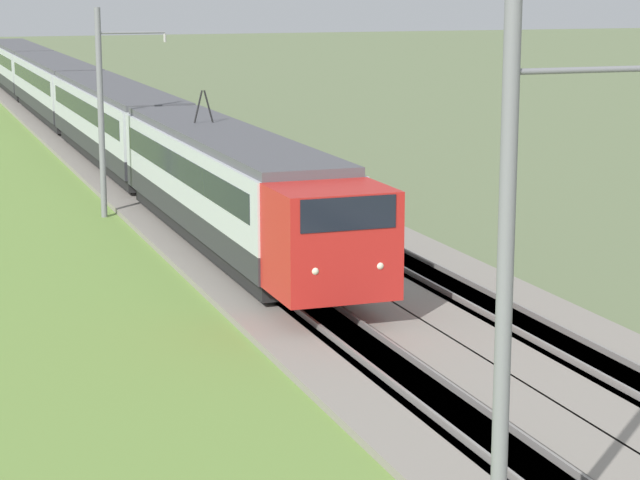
# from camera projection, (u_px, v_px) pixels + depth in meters

# --- Properties ---
(ballast_main) EXTENTS (240.00, 4.40, 0.30)m
(ballast_main) POSITION_uv_depth(u_px,v_px,m) (124.00, 171.00, 56.19)
(ballast_main) COLOR gray
(ballast_main) RESTS_ON ground
(ballast_adjacent) EXTENTS (240.00, 4.40, 0.30)m
(ballast_adjacent) POSITION_uv_depth(u_px,v_px,m) (217.00, 166.00, 57.60)
(ballast_adjacent) COLOR gray
(ballast_adjacent) RESTS_ON ground
(track_main) EXTENTS (240.00, 1.57, 0.45)m
(track_main) POSITION_uv_depth(u_px,v_px,m) (124.00, 171.00, 56.19)
(track_main) COLOR #4C4238
(track_main) RESTS_ON ground
(track_adjacent) EXTENTS (240.00, 1.57, 0.45)m
(track_adjacent) POSITION_uv_depth(u_px,v_px,m) (217.00, 166.00, 57.60)
(track_adjacent) COLOR #4C4238
(track_adjacent) RESTS_ON ground
(passenger_train) EXTENTS (81.00, 2.99, 4.98)m
(passenger_train) POSITION_uv_depth(u_px,v_px,m) (81.00, 99.00, 66.91)
(passenger_train) COLOR red
(passenger_train) RESTS_ON ground
(catenary_mast_near) EXTENTS (0.22, 2.56, 8.31)m
(catenary_mast_near) POSITION_uv_depth(u_px,v_px,m) (508.00, 315.00, 16.06)
(catenary_mast_near) COLOR slate
(catenary_mast_near) RESTS_ON ground
(catenary_mast_mid) EXTENTS (0.22, 2.56, 7.64)m
(catenary_mast_mid) POSITION_uv_depth(u_px,v_px,m) (103.00, 112.00, 44.60)
(catenary_mast_mid) COLOR slate
(catenary_mast_mid) RESTS_ON ground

